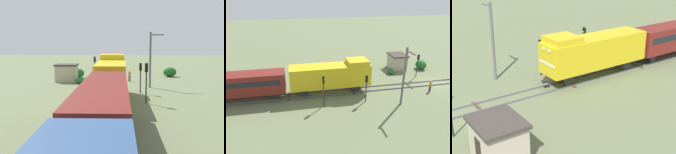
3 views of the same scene
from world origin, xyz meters
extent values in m
plane|color=#66704C|center=(0.00, 0.00, 0.00)|extent=(162.23, 162.23, 0.00)
cube|color=#595960|center=(-0.72, 0.00, 0.08)|extent=(0.10, 108.15, 0.16)
cube|color=#595960|center=(0.72, 0.00, 0.08)|extent=(0.10, 108.15, 0.16)
cube|color=#4C3823|center=(0.00, -49.57, 0.04)|extent=(2.40, 0.24, 0.09)
cube|color=#4C3823|center=(0.00, -40.56, 0.04)|extent=(2.40, 0.24, 0.09)
cube|color=#4C3823|center=(0.00, -31.54, 0.04)|extent=(2.40, 0.24, 0.09)
cube|color=#4C3823|center=(0.00, -22.53, 0.04)|extent=(2.40, 0.24, 0.09)
cube|color=#4C3823|center=(0.00, -13.52, 0.04)|extent=(2.40, 0.24, 0.09)
cube|color=#4C3823|center=(0.00, -4.51, 0.04)|extent=(2.40, 0.24, 0.09)
cube|color=#4C3823|center=(0.00, 4.51, 0.04)|extent=(2.40, 0.24, 0.09)
cube|color=#4C3823|center=(0.00, 13.52, 0.04)|extent=(2.40, 0.24, 0.09)
cube|color=#4C3823|center=(0.00, 22.53, 0.04)|extent=(2.40, 0.24, 0.09)
cube|color=gold|center=(0.00, 16.78, 2.71)|extent=(2.90, 11.00, 2.90)
cube|color=gold|center=(0.00, 12.88, 4.46)|extent=(2.75, 2.80, 0.60)
cube|color=gold|center=(0.00, 11.23, 2.71)|extent=(2.84, 0.10, 2.84)
cube|color=white|center=(0.00, 11.19, 2.51)|extent=(2.46, 0.06, 0.20)
sphere|color=white|center=(-0.45, 11.18, 3.81)|extent=(0.28, 0.28, 0.28)
sphere|color=white|center=(0.45, 11.18, 3.81)|extent=(0.28, 0.28, 0.28)
cylinder|color=#262628|center=(0.00, 10.93, 0.86)|extent=(0.36, 0.50, 0.36)
cylinder|color=#262628|center=(-0.72, 13.08, 0.71)|extent=(0.18, 1.10, 1.10)
cylinder|color=#262628|center=(0.72, 13.08, 0.71)|extent=(0.18, 1.10, 1.10)
cylinder|color=#262628|center=(-0.72, 20.48, 0.71)|extent=(0.18, 1.10, 1.10)
cylinder|color=#262628|center=(0.72, 20.48, 0.71)|extent=(0.18, 1.10, 1.10)
cube|color=maroon|center=(0.00, 29.88, 2.47)|extent=(2.80, 14.00, 2.70)
cube|color=black|center=(0.00, 29.88, 2.82)|extent=(2.84, 12.88, 0.64)
cylinder|color=#262628|center=(-0.72, 24.48, 0.64)|extent=(0.16, 0.96, 0.96)
cylinder|color=#262628|center=(0.72, 24.48, 0.64)|extent=(0.16, 0.96, 0.96)
cylinder|color=#262628|center=(3.20, 1.42, 1.92)|extent=(0.14, 0.14, 3.84)
cube|color=black|center=(3.20, 1.42, 3.39)|extent=(0.32, 0.24, 0.90)
sphere|color=#390606|center=(3.20, 1.28, 3.66)|extent=(0.16, 0.16, 0.16)
sphere|color=#3C3306|center=(3.20, 1.28, 3.38)|extent=(0.16, 0.16, 0.16)
sphere|color=green|center=(3.20, 1.28, 3.10)|extent=(0.16, 0.16, 0.16)
cylinder|color=#262628|center=(-3.40, 12.58, 1.84)|extent=(0.14, 0.14, 3.68)
cube|color=black|center=(-3.40, 12.58, 3.23)|extent=(0.32, 0.24, 0.90)
sphere|color=#390606|center=(-3.40, 12.44, 3.50)|extent=(0.16, 0.16, 0.16)
sphere|color=#3C3306|center=(-3.40, 12.44, 3.22)|extent=(0.16, 0.16, 0.16)
sphere|color=green|center=(-3.40, 12.44, 2.94)|extent=(0.16, 0.16, 0.16)
cylinder|color=#262628|center=(-3.60, 18.18, 2.06)|extent=(0.14, 0.14, 4.13)
cube|color=black|center=(-3.60, 18.18, 3.68)|extent=(0.32, 0.24, 0.90)
sphere|color=#390606|center=(-3.60, 18.04, 3.95)|extent=(0.16, 0.16, 0.16)
sphere|color=yellow|center=(-3.60, 18.04, 3.67)|extent=(0.16, 0.16, 0.16)
sphere|color=black|center=(-3.60, 18.04, 3.39)|extent=(0.16, 0.16, 0.16)
cylinder|color=#262B38|center=(-2.50, 2.46, 0.42)|extent=(0.15, 0.15, 0.85)
cylinder|color=#262B38|center=(-2.30, 2.46, 0.42)|extent=(0.15, 0.15, 0.85)
cylinder|color=orange|center=(-2.40, 2.46, 1.16)|extent=(0.38, 0.38, 0.62)
sphere|color=tan|center=(-2.40, 2.46, 1.58)|extent=(0.23, 0.23, 0.23)
cylinder|color=#595960|center=(-5.00, 8.32, 3.78)|extent=(0.28, 0.28, 7.56)
cube|color=#595960|center=(-5.90, 8.32, 7.16)|extent=(1.80, 0.16, 0.16)
cube|color=#B2A893|center=(7.50, 2.94, 1.25)|extent=(3.20, 2.60, 2.50)
cube|color=#3F3833|center=(7.50, 2.94, 2.62)|extent=(3.50, 2.90, 0.24)
cube|color=#2D2319|center=(7.50, 1.62, 0.95)|extent=(0.80, 0.06, 1.90)
ellipsoid|color=#246526|center=(5.15, 5.20, 0.49)|extent=(1.34, 1.10, 0.97)
ellipsoid|color=#286E26|center=(7.58, 3.19, 0.86)|extent=(2.36, 1.93, 1.71)
ellipsoid|color=#215B26|center=(-9.74, -3.48, 0.85)|extent=(2.33, 1.91, 1.70)
ellipsoid|color=#205D26|center=(6.41, -1.35, 0.81)|extent=(2.23, 1.83, 1.62)
camera|label=1|loc=(-1.00, 46.45, 6.36)|focal=45.00mm
camera|label=2|loc=(-27.74, 21.36, 14.08)|focal=35.00mm
camera|label=3|loc=(24.57, -4.08, 12.63)|focal=55.00mm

